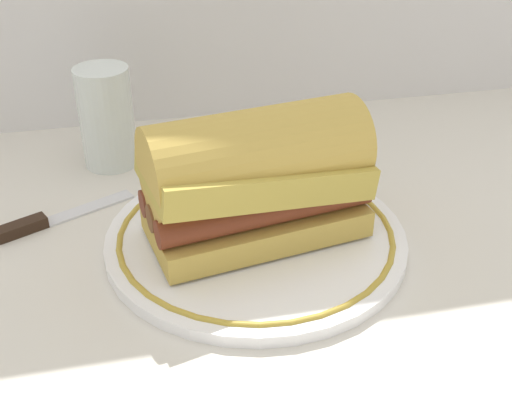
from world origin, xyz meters
name	(u,v)px	position (x,y,z in m)	size (l,w,h in m)	color
ground_plane	(245,245)	(0.00, 0.00, 0.00)	(1.50, 1.50, 0.00)	beige
plate	(256,237)	(0.01, 0.00, 0.01)	(0.29, 0.29, 0.01)	white
sausage_sandwich	(256,176)	(0.01, 0.00, 0.08)	(0.22, 0.13, 0.13)	gold
drinking_glass	(107,124)	(-0.12, 0.20, 0.05)	(0.06, 0.06, 0.12)	silver
butter_knife	(52,218)	(-0.19, 0.08, 0.00)	(0.14, 0.08, 0.01)	silver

